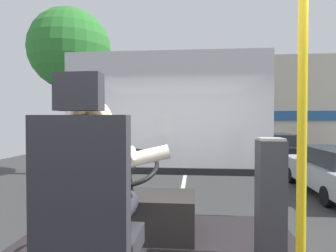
# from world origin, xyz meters

# --- Properties ---
(ground) EXTENTS (18.00, 44.00, 0.06)m
(ground) POSITION_xyz_m (0.00, 8.80, -0.02)
(ground) COLOR #353535
(driver_seat) EXTENTS (0.48, 0.48, 1.35)m
(driver_seat) POSITION_xyz_m (-0.21, -0.40, 1.40)
(driver_seat) COLOR black
(driver_seat) RESTS_ON bus_floor
(bus_driver) EXTENTS (0.81, 0.60, 0.75)m
(bus_driver) POSITION_xyz_m (-0.21, -0.27, 1.57)
(bus_driver) COLOR #282833
(bus_driver) RESTS_ON driver_seat
(steering_console) EXTENTS (1.10, 1.01, 0.88)m
(steering_console) POSITION_xyz_m (-0.21, 0.91, 1.04)
(steering_console) COLOR #282623
(steering_console) RESTS_ON bus_floor
(handrail_pole) EXTENTS (0.04, 0.04, 2.26)m
(handrail_pole) POSITION_xyz_m (0.85, -0.43, 1.94)
(handrail_pole) COLOR gold
(handrail_pole) RESTS_ON bus_floor
(fare_box) EXTENTS (0.21, 0.22, 0.98)m
(fare_box) POSITION_xyz_m (0.95, 0.54, 1.30)
(fare_box) COLOR #333338
(fare_box) RESTS_ON bus_floor
(windshield_panel) EXTENTS (2.50, 0.08, 1.48)m
(windshield_panel) POSITION_xyz_m (0.00, 1.62, 1.86)
(windshield_panel) COLOR silver
(street_tree) EXTENTS (2.80, 2.80, 5.78)m
(street_tree) POSITION_xyz_m (-4.01, 8.02, 4.35)
(street_tree) COLOR #4C3828
(street_tree) RESTS_ON ground
(shop_building) EXTENTS (13.00, 5.54, 5.96)m
(shop_building) POSITION_xyz_m (5.24, 19.65, 2.98)
(shop_building) COLOR #BCB29E
(shop_building) RESTS_ON ground
(parked_car_black) EXTENTS (1.93, 4.34, 1.30)m
(parked_car_black) POSITION_xyz_m (3.76, 11.62, 0.67)
(parked_car_black) COLOR black
(parked_car_black) RESTS_ON ground
(parked_car_white) EXTENTS (1.78, 4.23, 1.35)m
(parked_car_white) POSITION_xyz_m (4.06, 17.62, 0.69)
(parked_car_white) COLOR silver
(parked_car_white) RESTS_ON ground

